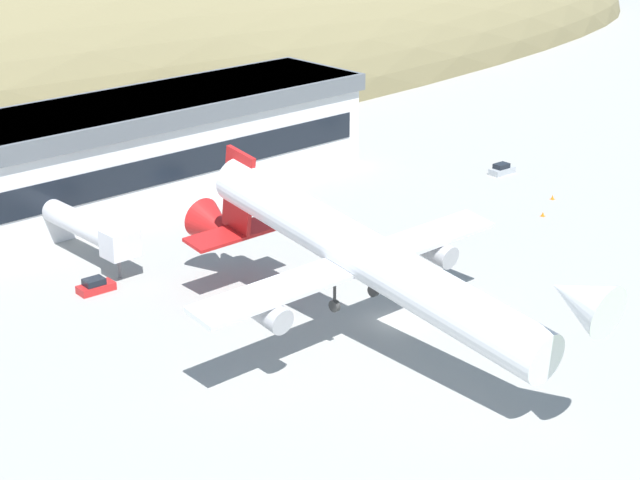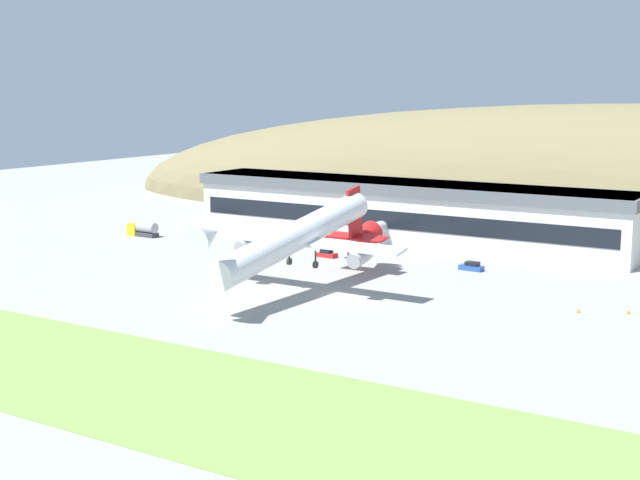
{
  "view_description": "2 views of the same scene",
  "coord_description": "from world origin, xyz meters",
  "px_view_note": "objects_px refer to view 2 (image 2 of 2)",
  "views": [
    {
      "loc": [
        -67.39,
        -62.78,
        43.48
      ],
      "look_at": [
        -8.56,
        1.31,
        10.14
      ],
      "focal_mm": 60.0,
      "sensor_mm": 36.0,
      "label": 1
    },
    {
      "loc": [
        67.66,
        -114.51,
        31.44
      ],
      "look_at": [
        -5.21,
        3.43,
        7.56
      ],
      "focal_mm": 50.0,
      "sensor_mm": 36.0,
      "label": 2
    }
  ],
  "objects_px": {
    "service_car_1": "(327,254)",
    "traffic_cone_1": "(579,311)",
    "cargo_airplane": "(299,237)",
    "terminal_building": "(405,208)",
    "service_car_0": "(472,267)",
    "jetway_0": "(361,233)",
    "traffic_cone_0": "(628,312)",
    "fuel_truck": "(143,229)"
  },
  "relations": [
    {
      "from": "fuel_truck",
      "to": "traffic_cone_1",
      "type": "height_order",
      "value": "fuel_truck"
    },
    {
      "from": "terminal_building",
      "to": "service_car_1",
      "type": "bearing_deg",
      "value": -103.14
    },
    {
      "from": "cargo_airplane",
      "to": "service_car_1",
      "type": "height_order",
      "value": "cargo_airplane"
    },
    {
      "from": "jetway_0",
      "to": "traffic_cone_1",
      "type": "relative_size",
      "value": 26.42
    },
    {
      "from": "service_car_1",
      "to": "jetway_0",
      "type": "bearing_deg",
      "value": 59.0
    },
    {
      "from": "terminal_building",
      "to": "traffic_cone_0",
      "type": "distance_m",
      "value": 64.3
    },
    {
      "from": "jetway_0",
      "to": "traffic_cone_0",
      "type": "height_order",
      "value": "jetway_0"
    },
    {
      "from": "service_car_1",
      "to": "traffic_cone_0",
      "type": "relative_size",
      "value": 6.56
    },
    {
      "from": "terminal_building",
      "to": "cargo_airplane",
      "type": "height_order",
      "value": "cargo_airplane"
    },
    {
      "from": "traffic_cone_0",
      "to": "traffic_cone_1",
      "type": "height_order",
      "value": "same"
    },
    {
      "from": "terminal_building",
      "to": "service_car_0",
      "type": "relative_size",
      "value": 21.76
    },
    {
      "from": "traffic_cone_1",
      "to": "fuel_truck",
      "type": "bearing_deg",
      "value": 170.42
    },
    {
      "from": "traffic_cone_0",
      "to": "traffic_cone_1",
      "type": "relative_size",
      "value": 1.0
    },
    {
      "from": "service_car_1",
      "to": "traffic_cone_1",
      "type": "height_order",
      "value": "service_car_1"
    },
    {
      "from": "cargo_airplane",
      "to": "jetway_0",
      "type": "bearing_deg",
      "value": 102.67
    },
    {
      "from": "jetway_0",
      "to": "service_car_1",
      "type": "relative_size",
      "value": 4.03
    },
    {
      "from": "cargo_airplane",
      "to": "service_car_0",
      "type": "relative_size",
      "value": 11.31
    },
    {
      "from": "fuel_truck",
      "to": "traffic_cone_1",
      "type": "xyz_separation_m",
      "value": [
        97.49,
        -16.46,
        -1.2
      ]
    },
    {
      "from": "cargo_airplane",
      "to": "fuel_truck",
      "type": "bearing_deg",
      "value": 155.15
    },
    {
      "from": "cargo_airplane",
      "to": "service_car_0",
      "type": "bearing_deg",
      "value": 60.77
    },
    {
      "from": "traffic_cone_1",
      "to": "traffic_cone_0",
      "type": "bearing_deg",
      "value": 26.23
    },
    {
      "from": "service_car_1",
      "to": "fuel_truck",
      "type": "height_order",
      "value": "fuel_truck"
    },
    {
      "from": "service_car_0",
      "to": "cargo_airplane",
      "type": "bearing_deg",
      "value": -119.23
    },
    {
      "from": "service_car_1",
      "to": "traffic_cone_1",
      "type": "bearing_deg",
      "value": -18.01
    },
    {
      "from": "cargo_airplane",
      "to": "service_car_0",
      "type": "xyz_separation_m",
      "value": [
        16.51,
        29.49,
        -8.01
      ]
    },
    {
      "from": "jetway_0",
      "to": "service_car_1",
      "type": "height_order",
      "value": "jetway_0"
    },
    {
      "from": "terminal_building",
      "to": "service_car_0",
      "type": "bearing_deg",
      "value": -40.92
    },
    {
      "from": "service_car_1",
      "to": "fuel_truck",
      "type": "distance_m",
      "value": 45.65
    },
    {
      "from": "fuel_truck",
      "to": "traffic_cone_0",
      "type": "height_order",
      "value": "fuel_truck"
    },
    {
      "from": "jetway_0",
      "to": "fuel_truck",
      "type": "height_order",
      "value": "jetway_0"
    },
    {
      "from": "cargo_airplane",
      "to": "traffic_cone_1",
      "type": "distance_m",
      "value": 42.66
    },
    {
      "from": "jetway_0",
      "to": "terminal_building",
      "type": "bearing_deg",
      "value": 84.92
    },
    {
      "from": "terminal_building",
      "to": "jetway_0",
      "type": "distance_m",
      "value": 16.35
    },
    {
      "from": "cargo_airplane",
      "to": "service_car_0",
      "type": "distance_m",
      "value": 34.73
    },
    {
      "from": "fuel_truck",
      "to": "terminal_building",
      "type": "bearing_deg",
      "value": 24.04
    },
    {
      "from": "service_car_1",
      "to": "traffic_cone_1",
      "type": "relative_size",
      "value": 6.56
    },
    {
      "from": "service_car_1",
      "to": "fuel_truck",
      "type": "bearing_deg",
      "value": -179.51
    },
    {
      "from": "service_car_0",
      "to": "traffic_cone_0",
      "type": "relative_size",
      "value": 7.47
    },
    {
      "from": "jetway_0",
      "to": "traffic_cone_1",
      "type": "xyz_separation_m",
      "value": [
        48.07,
        -23.14,
        -3.71
      ]
    },
    {
      "from": "service_car_0",
      "to": "service_car_1",
      "type": "bearing_deg",
      "value": -174.28
    },
    {
      "from": "terminal_building",
      "to": "fuel_truck",
      "type": "xyz_separation_m",
      "value": [
        -50.84,
        -22.68,
        -5.59
      ]
    },
    {
      "from": "terminal_building",
      "to": "traffic_cone_0",
      "type": "relative_size",
      "value": 162.41
    }
  ]
}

